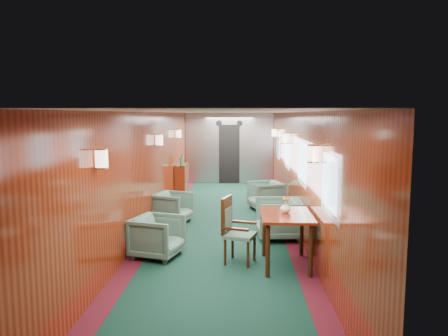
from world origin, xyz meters
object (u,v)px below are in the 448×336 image
Objects in this scene: side_chair at (234,227)px; dining_table at (286,222)px; armchair_left_near at (158,237)px; armchair_right_near at (279,219)px; credenza at (182,179)px; armchair_left_far at (173,208)px; armchair_right_far at (265,195)px.

dining_table is at bearing 6.95° from side_chair.
armchair_right_near reaches higher than armchair_left_near.
armchair_left_far is (0.24, -3.35, -0.13)m from credenza.
armchair_left_near is at bearing -86.58° from credenza.
armchair_right_far reaches higher than armchair_left_near.
armchair_right_far is at bearing -39.55° from credenza.
credenza is 5.10m from armchair_right_near.
credenza reaches higher than armchair_right_near.
credenza is at bearing 19.70° from armchair_left_near.
armchair_left_near is at bearing 170.11° from dining_table.
dining_table is at bearing -83.82° from armchair_left_near.
dining_table is 1.55m from armchair_right_near.
dining_table reaches higher than armchair_right_near.
credenza is at bearing -146.27° from armchair_right_far.
armchair_left_near is 4.20m from armchair_right_far.
armchair_left_far is (-1.37, 2.50, -0.24)m from side_chair.
side_chair is 2.86m from armchair_left_far.
armchair_right_near is (2.44, -4.48, -0.08)m from credenza.
credenza is (-2.41, 6.00, -0.24)m from dining_table.
side_chair reaches higher than armchair_left_near.
armchair_left_near is 0.98× the size of armchair_right_far.
credenza is at bearing 23.77° from armchair_left_far.
armchair_left_near is (0.34, -5.63, -0.12)m from credenza.
armchair_right_far is (-0.11, 2.55, -0.03)m from armchair_right_near.
armchair_right_far is at bearing -12.10° from armchair_left_near.
credenza is at bearing 112.13° from dining_table.
dining_table is at bearing -68.07° from credenza.
armchair_left_near is 2.40m from armchair_right_near.
armchair_left_far is 2.47m from armchair_right_near.
dining_table is 1.32× the size of armchair_right_near.
credenza is 1.57× the size of armchair_left_near.
side_chair is 1.40× the size of armchair_left_near.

